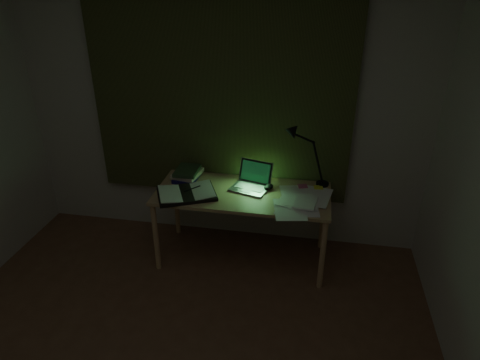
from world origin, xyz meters
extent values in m
cube|color=beige|center=(0.00, 2.00, 1.25)|extent=(3.50, 0.00, 2.50)
cube|color=#32351A|center=(0.00, 1.96, 1.45)|extent=(2.20, 0.06, 2.00)
ellipsoid|color=black|center=(0.46, 1.70, 0.67)|extent=(0.10, 0.12, 0.04)
cube|color=yellow|center=(0.87, 1.78, 0.66)|extent=(0.08, 0.08, 0.02)
cube|color=#C94E7E|center=(0.74, 1.78, 0.66)|extent=(0.09, 0.09, 0.02)
camera|label=1|loc=(0.78, -1.41, 2.31)|focal=32.00mm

